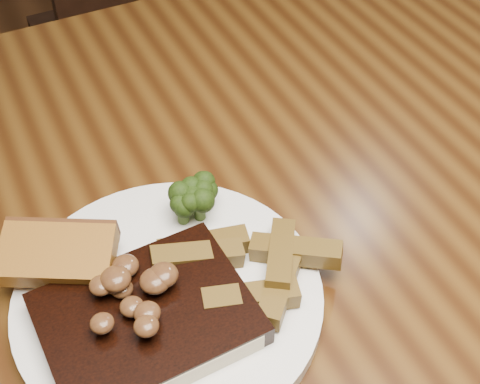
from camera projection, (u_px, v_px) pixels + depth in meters
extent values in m
cube|color=#482B0E|center=(234.00, 242.00, 0.67)|extent=(1.60, 0.90, 0.04)
cylinder|color=black|center=(469.00, 118.00, 1.39)|extent=(0.07, 0.07, 0.71)
cube|color=black|center=(160.00, 52.00, 1.38)|extent=(0.45, 0.45, 0.04)
cylinder|color=black|center=(208.00, 76.00, 1.72)|extent=(0.04, 0.04, 0.44)
cylinder|color=black|center=(72.00, 115.00, 1.61)|extent=(0.04, 0.04, 0.44)
cylinder|color=black|center=(273.00, 163.00, 1.49)|extent=(0.04, 0.04, 0.44)
cylinder|color=black|center=(120.00, 215.00, 1.39)|extent=(0.04, 0.04, 0.44)
cylinder|color=white|center=(169.00, 299.00, 0.59)|extent=(0.29, 0.29, 0.01)
cube|color=black|center=(147.00, 320.00, 0.55)|extent=(0.17, 0.14, 0.02)
cube|color=beige|center=(174.00, 379.00, 0.52)|extent=(0.15, 0.02, 0.02)
cube|color=#94651B|center=(62.00, 269.00, 0.59)|extent=(0.11, 0.09, 0.02)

